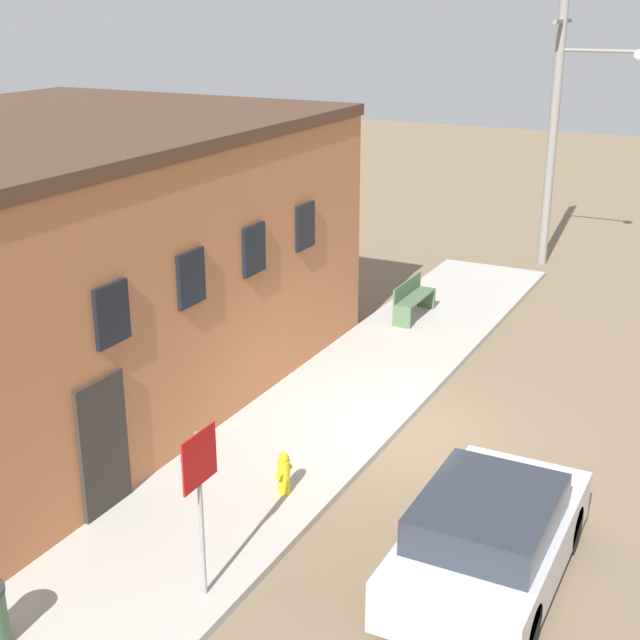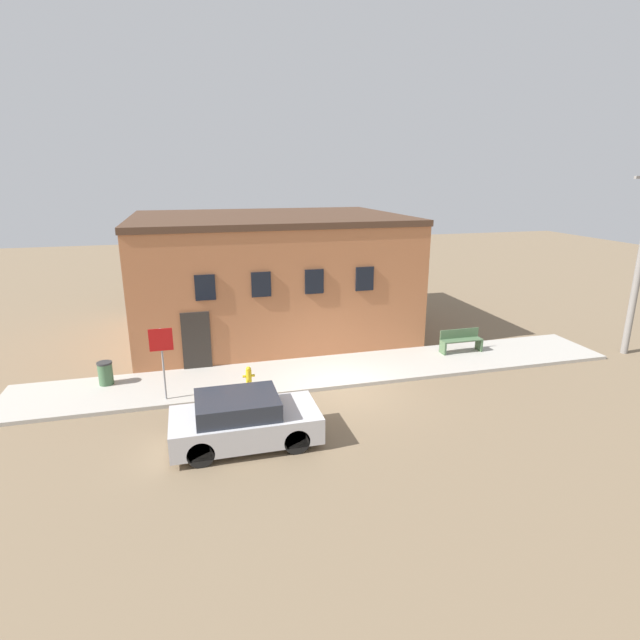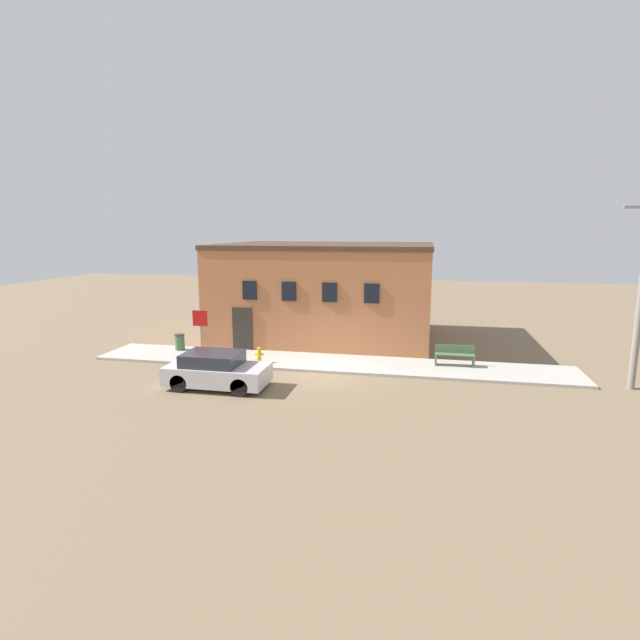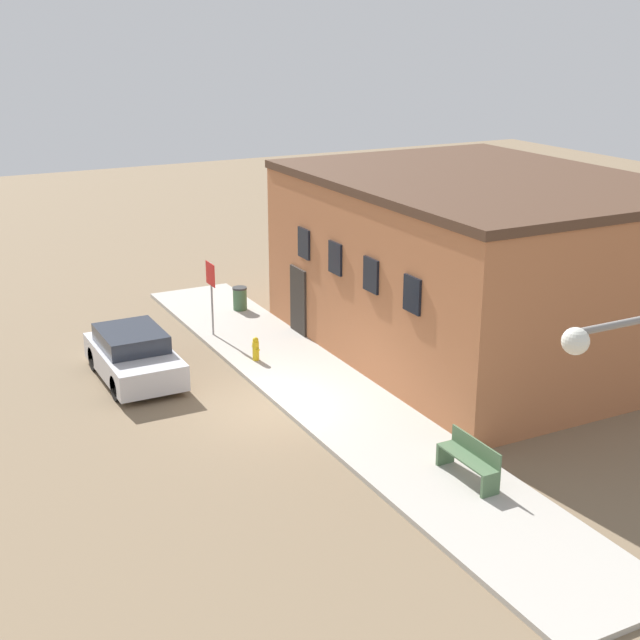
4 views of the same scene
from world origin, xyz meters
name	(u,v)px [view 2 (image 2 of 4)]	position (x,y,z in m)	size (l,w,h in m)	color
ground_plane	(341,389)	(0.00, 0.00, 0.00)	(80.00, 80.00, 0.00)	#7A664C
sidewalk	(329,371)	(0.00, 1.44, 0.06)	(21.31, 2.89, 0.12)	#B2ADA3
brick_building	(269,274)	(-1.17, 7.09, 2.59)	(11.27, 8.53, 5.17)	#B26B42
fire_hydrant	(249,376)	(-2.96, 0.73, 0.47)	(0.40, 0.19, 0.69)	gold
stop_sign	(162,350)	(-5.56, 0.42, 1.73)	(0.70, 0.06, 2.29)	gray
bench	(461,340)	(5.50, 1.96, 0.58)	(1.66, 0.44, 0.88)	#4C6B47
trash_bin	(105,373)	(-7.51, 2.14, 0.52)	(0.48, 0.48, 0.78)	#426642
parked_car	(244,420)	(-3.51, -2.65, 0.66)	(3.82, 1.84, 1.36)	black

